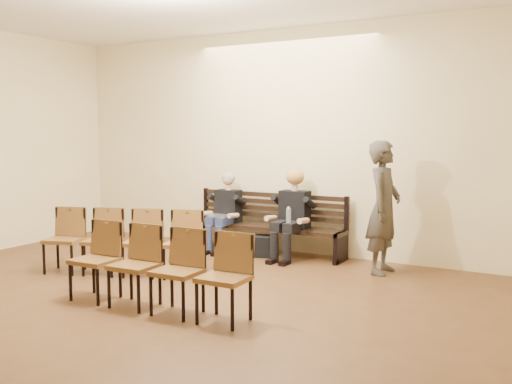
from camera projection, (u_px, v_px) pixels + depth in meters
ground at (18, 355)px, 4.85m from camera, size 10.00×10.00×0.00m
room_walls at (78, 62)px, 5.27m from camera, size 8.02×10.01×3.51m
bench at (265, 239)px, 8.92m from camera, size 2.60×0.90×0.45m
seated_man at (225, 214)px, 9.11m from camera, size 0.49×0.68×1.18m
seated_woman at (292, 217)px, 8.52m from camera, size 0.54×0.74×1.25m
laptop at (220, 216)px, 9.02m from camera, size 0.38×0.32×0.25m
water_bottle at (288, 224)px, 8.26m from camera, size 0.08×0.08×0.24m
bag at (258, 246)px, 8.73m from camera, size 0.50×0.41×0.31m
passerby at (384, 197)px, 7.60m from camera, size 0.50×0.75×2.05m
chair_row_front at (122, 242)px, 7.56m from camera, size 2.17×1.17×0.88m
chair_row_back at (155, 269)px, 6.05m from camera, size 2.18×0.56×0.89m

